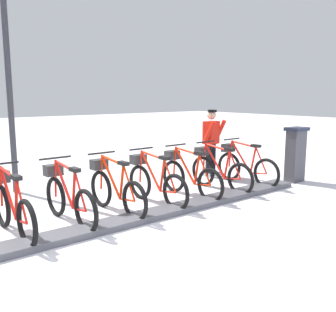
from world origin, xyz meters
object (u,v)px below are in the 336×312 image
(bike_docked_2, at_px, (189,175))
(bike_docked_4, at_px, (114,188))
(bike_docked_3, at_px, (154,181))
(lamp_post, at_px, (7,59))
(bike_docked_5, at_px, (67,197))
(bike_docked_0, at_px, (244,165))
(worker_near_rack, at_px, (211,140))
(payment_kiosk, at_px, (295,154))
(bike_docked_6, at_px, (11,207))
(bike_docked_1, at_px, (218,170))

(bike_docked_2, height_order, bike_docked_4, same)
(bike_docked_3, distance_m, lamp_post, 3.83)
(bike_docked_4, xyz_separation_m, bike_docked_5, (0.00, 0.85, 0.00))
(bike_docked_0, xyz_separation_m, worker_near_rack, (1.06, 0.02, 0.48))
(payment_kiosk, bearing_deg, bike_docked_0, 62.96)
(bike_docked_0, bearing_deg, bike_docked_3, 90.00)
(bike_docked_6, bearing_deg, bike_docked_4, -90.00)
(bike_docked_1, distance_m, worker_near_rack, 1.43)
(bike_docked_0, distance_m, bike_docked_6, 5.10)
(bike_docked_2, relative_size, lamp_post, 0.41)
(bike_docked_5, bearing_deg, bike_docked_0, -90.00)
(bike_docked_0, xyz_separation_m, lamp_post, (2.49, 4.33, 2.30))
(bike_docked_2, bearing_deg, bike_docked_5, 90.00)
(bike_docked_1, xyz_separation_m, bike_docked_2, (0.00, 0.85, 0.00))
(payment_kiosk, xyz_separation_m, bike_docked_3, (0.57, 3.67, -0.24))
(bike_docked_2, height_order, bike_docked_3, same)
(bike_docked_1, distance_m, lamp_post, 4.86)
(bike_docked_4, height_order, bike_docked_5, same)
(bike_docked_3, height_order, lamp_post, lamp_post)
(bike_docked_2, relative_size, bike_docked_3, 1.00)
(bike_docked_2, height_order, lamp_post, lamp_post)
(payment_kiosk, distance_m, bike_docked_5, 5.41)
(bike_docked_3, xyz_separation_m, bike_docked_6, (0.00, 2.55, 0.00))
(bike_docked_5, distance_m, bike_docked_6, 0.85)
(bike_docked_2, relative_size, bike_docked_6, 1.00)
(bike_docked_4, xyz_separation_m, lamp_post, (2.49, 0.93, 2.30))
(payment_kiosk, distance_m, lamp_post, 6.58)
(bike_docked_0, distance_m, bike_docked_1, 0.85)
(bike_docked_3, height_order, bike_docked_6, same)
(bike_docked_6, bearing_deg, bike_docked_1, -90.00)
(bike_docked_4, relative_size, worker_near_rack, 1.04)
(bike_docked_6, bearing_deg, worker_near_rack, -78.25)
(bike_docked_0, distance_m, bike_docked_4, 3.40)
(bike_docked_4, distance_m, bike_docked_6, 1.70)
(bike_docked_1, height_order, bike_docked_5, same)
(bike_docked_0, height_order, bike_docked_4, same)
(worker_near_rack, xyz_separation_m, lamp_post, (1.43, 4.31, 1.82))
(bike_docked_3, distance_m, bike_docked_4, 0.85)
(payment_kiosk, xyz_separation_m, bike_docked_1, (0.57, 1.97, -0.24))
(bike_docked_5, xyz_separation_m, worker_near_rack, (1.06, -4.23, 0.48))
(payment_kiosk, relative_size, worker_near_rack, 0.77)
(bike_docked_2, distance_m, bike_docked_6, 3.40)
(bike_docked_1, height_order, bike_docked_2, same)
(payment_kiosk, relative_size, bike_docked_1, 0.74)
(bike_docked_1, xyz_separation_m, bike_docked_6, (0.00, 4.25, 0.00))
(bike_docked_4, distance_m, bike_docked_5, 0.85)
(payment_kiosk, xyz_separation_m, bike_docked_5, (0.57, 5.37, -0.24))
(bike_docked_4, bearing_deg, bike_docked_5, 90.00)
(bike_docked_2, distance_m, worker_near_rack, 2.04)
(lamp_post, bearing_deg, bike_docked_3, -144.39)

